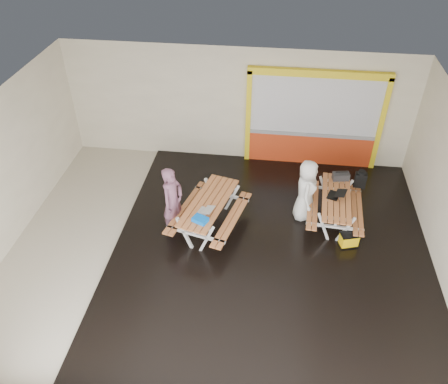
# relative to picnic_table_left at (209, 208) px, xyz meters

# --- Properties ---
(room) EXTENTS (10.02, 8.02, 3.52)m
(room) POSITION_rel_picnic_table_left_xyz_m (0.33, -0.63, 1.08)
(room) COLOR beige
(room) RESTS_ON ground
(deck) EXTENTS (7.50, 7.98, 0.05)m
(deck) POSITION_rel_picnic_table_left_xyz_m (1.58, -0.63, -0.64)
(deck) COLOR black
(deck) RESTS_ON room
(kiosk) EXTENTS (3.88, 0.16, 3.00)m
(kiosk) POSITION_rel_picnic_table_left_xyz_m (2.53, 3.30, 0.78)
(kiosk) COLOR red
(kiosk) RESTS_ON room
(picnic_table_left) EXTENTS (1.97, 2.49, 0.88)m
(picnic_table_left) POSITION_rel_picnic_table_left_xyz_m (0.00, 0.00, 0.00)
(picnic_table_left) COLOR #B96C39
(picnic_table_left) RESTS_ON deck
(picnic_table_right) EXTENTS (1.48, 2.08, 0.80)m
(picnic_table_right) POSITION_rel_picnic_table_left_xyz_m (3.11, 0.68, -0.05)
(picnic_table_right) COLOR #B96C39
(picnic_table_right) RESTS_ON deck
(person_left) EXTENTS (0.66, 0.79, 1.84)m
(person_left) POSITION_rel_picnic_table_left_xyz_m (-0.87, -0.14, 0.25)
(person_left) COLOR #794B62
(person_left) RESTS_ON deck
(person_right) EXTENTS (0.57, 0.86, 1.72)m
(person_right) POSITION_rel_picnic_table_left_xyz_m (2.35, 0.78, 0.18)
(person_right) COLOR white
(person_right) RESTS_ON deck
(laptop_left) EXTENTS (0.46, 0.44, 0.16)m
(laptop_left) POSITION_rel_picnic_table_left_xyz_m (-0.03, -0.41, 0.26)
(laptop_left) COLOR silver
(laptop_left) RESTS_ON picnic_table_left
(laptop_right) EXTENTS (0.52, 0.49, 0.18)m
(laptop_right) POSITION_rel_picnic_table_left_xyz_m (3.09, 0.70, 0.19)
(laptop_right) COLOR black
(laptop_right) RESTS_ON picnic_table_right
(blue_pouch) EXTENTS (0.41, 0.36, 0.10)m
(blue_pouch) POSITION_rel_picnic_table_left_xyz_m (-0.09, -0.72, 0.25)
(blue_pouch) COLOR blue
(blue_pouch) RESTS_ON picnic_table_left
(toolbox) EXTENTS (0.46, 0.28, 0.25)m
(toolbox) POSITION_rel_picnic_table_left_xyz_m (3.25, 1.44, 0.23)
(toolbox) COLOR black
(toolbox) RESTS_ON picnic_table_right
(backpack) EXTENTS (0.32, 0.22, 0.51)m
(backpack) POSITION_rel_picnic_table_left_xyz_m (3.80, 1.62, 0.06)
(backpack) COLOR black
(backpack) RESTS_ON picnic_table_right
(dark_case) EXTENTS (0.42, 0.35, 0.14)m
(dark_case) POSITION_rel_picnic_table_left_xyz_m (2.70, 0.44, -0.55)
(dark_case) COLOR black
(dark_case) RESTS_ON deck
(fluke_bag) EXTENTS (0.50, 0.40, 0.37)m
(fluke_bag) POSITION_rel_picnic_table_left_xyz_m (3.41, -0.23, -0.44)
(fluke_bag) COLOR black
(fluke_bag) RESTS_ON deck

